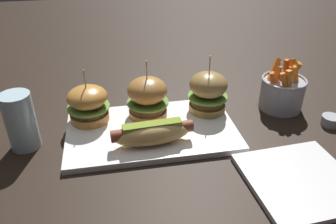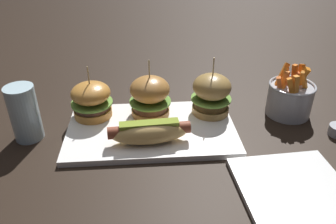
{
  "view_description": "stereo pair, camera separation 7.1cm",
  "coord_description": "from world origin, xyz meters",
  "px_view_note": "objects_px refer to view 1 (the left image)",
  "views": [
    {
      "loc": [
        -0.08,
        -0.66,
        0.46
      ],
      "look_at": [
        0.04,
        0.0,
        0.05
      ],
      "focal_mm": 35.95,
      "sensor_mm": 36.0,
      "label": 1
    },
    {
      "loc": [
        -0.01,
        -0.67,
        0.46
      ],
      "look_at": [
        0.04,
        0.0,
        0.05
      ],
      "focal_mm": 35.95,
      "sensor_mm": 36.0,
      "label": 2
    }
  ],
  "objects_px": {
    "slider_right": "(208,92)",
    "water_glass": "(20,122)",
    "hot_dog": "(152,132)",
    "slider_left": "(88,104)",
    "fries_bucket": "(282,92)",
    "side_plate": "(300,181)",
    "sauce_ramekin": "(331,120)",
    "slider_center": "(149,97)",
    "platter_main": "(152,130)"
  },
  "relations": [
    {
      "from": "slider_right",
      "to": "water_glass",
      "type": "xyz_separation_m",
      "value": [
        -0.44,
        -0.06,
        -0.0
      ]
    },
    {
      "from": "hot_dog",
      "to": "slider_left",
      "type": "bearing_deg",
      "value": 138.14
    },
    {
      "from": "fries_bucket",
      "to": "slider_right",
      "type": "bearing_deg",
      "value": -179.76
    },
    {
      "from": "slider_right",
      "to": "side_plate",
      "type": "distance_m",
      "value": 0.31
    },
    {
      "from": "hot_dog",
      "to": "sauce_ramekin",
      "type": "height_order",
      "value": "hot_dog"
    },
    {
      "from": "slider_left",
      "to": "slider_center",
      "type": "distance_m",
      "value": 0.15
    },
    {
      "from": "slider_left",
      "to": "sauce_ramekin",
      "type": "xyz_separation_m",
      "value": [
        0.58,
        -0.11,
        -0.05
      ]
    },
    {
      "from": "hot_dog",
      "to": "water_glass",
      "type": "relative_size",
      "value": 1.39
    },
    {
      "from": "side_plate",
      "to": "slider_left",
      "type": "bearing_deg",
      "value": 144.53
    },
    {
      "from": "platter_main",
      "to": "slider_center",
      "type": "xyz_separation_m",
      "value": [
        0.0,
        0.06,
        0.06
      ]
    },
    {
      "from": "hot_dog",
      "to": "slider_left",
      "type": "distance_m",
      "value": 0.19
    },
    {
      "from": "hot_dog",
      "to": "side_plate",
      "type": "height_order",
      "value": "hot_dog"
    },
    {
      "from": "sauce_ramekin",
      "to": "water_glass",
      "type": "xyz_separation_m",
      "value": [
        -0.73,
        0.04,
        0.05
      ]
    },
    {
      "from": "water_glass",
      "to": "slider_center",
      "type": "bearing_deg",
      "value": 12.45
    },
    {
      "from": "slider_right",
      "to": "sauce_ramekin",
      "type": "relative_size",
      "value": 3.3
    },
    {
      "from": "sauce_ramekin",
      "to": "slider_center",
      "type": "bearing_deg",
      "value": 166.39
    },
    {
      "from": "slider_left",
      "to": "sauce_ramekin",
      "type": "height_order",
      "value": "slider_left"
    },
    {
      "from": "slider_left",
      "to": "water_glass",
      "type": "relative_size",
      "value": 1.02
    },
    {
      "from": "platter_main",
      "to": "sauce_ramekin",
      "type": "bearing_deg",
      "value": -5.79
    },
    {
      "from": "fries_bucket",
      "to": "sauce_ramekin",
      "type": "distance_m",
      "value": 0.14
    },
    {
      "from": "slider_right",
      "to": "side_plate",
      "type": "xyz_separation_m",
      "value": [
        0.11,
        -0.28,
        -0.06
      ]
    },
    {
      "from": "slider_left",
      "to": "sauce_ramekin",
      "type": "bearing_deg",
      "value": -10.64
    },
    {
      "from": "sauce_ramekin",
      "to": "fries_bucket",
      "type": "bearing_deg",
      "value": 128.85
    },
    {
      "from": "fries_bucket",
      "to": "sauce_ramekin",
      "type": "xyz_separation_m",
      "value": [
        0.08,
        -0.1,
        -0.03
      ]
    },
    {
      "from": "slider_left",
      "to": "side_plate",
      "type": "bearing_deg",
      "value": -35.47
    },
    {
      "from": "hot_dog",
      "to": "side_plate",
      "type": "distance_m",
      "value": 0.32
    },
    {
      "from": "hot_dog",
      "to": "sauce_ramekin",
      "type": "xyz_separation_m",
      "value": [
        0.45,
        0.01,
        -0.03
      ]
    },
    {
      "from": "side_plate",
      "to": "sauce_ramekin",
      "type": "bearing_deg",
      "value": 44.96
    },
    {
      "from": "platter_main",
      "to": "hot_dog",
      "type": "xyz_separation_m",
      "value": [
        -0.01,
        -0.06,
        0.03
      ]
    },
    {
      "from": "slider_right",
      "to": "side_plate",
      "type": "height_order",
      "value": "slider_right"
    },
    {
      "from": "platter_main",
      "to": "slider_left",
      "type": "bearing_deg",
      "value": 155.64
    },
    {
      "from": "hot_dog",
      "to": "platter_main",
      "type": "bearing_deg",
      "value": 84.5
    },
    {
      "from": "platter_main",
      "to": "slider_left",
      "type": "xyz_separation_m",
      "value": [
        -0.14,
        0.07,
        0.05
      ]
    },
    {
      "from": "hot_dog",
      "to": "slider_left",
      "type": "relative_size",
      "value": 1.37
    },
    {
      "from": "platter_main",
      "to": "side_plate",
      "type": "xyz_separation_m",
      "value": [
        0.26,
        -0.22,
        -0.0
      ]
    },
    {
      "from": "hot_dog",
      "to": "slider_right",
      "type": "distance_m",
      "value": 0.2
    },
    {
      "from": "side_plate",
      "to": "water_glass",
      "type": "xyz_separation_m",
      "value": [
        -0.55,
        0.22,
        0.06
      ]
    },
    {
      "from": "slider_left",
      "to": "slider_right",
      "type": "bearing_deg",
      "value": -1.32
    },
    {
      "from": "slider_center",
      "to": "fries_bucket",
      "type": "relative_size",
      "value": 1.06
    },
    {
      "from": "slider_left",
      "to": "fries_bucket",
      "type": "height_order",
      "value": "slider_left"
    },
    {
      "from": "platter_main",
      "to": "slider_right",
      "type": "distance_m",
      "value": 0.17
    },
    {
      "from": "slider_left",
      "to": "side_plate",
      "type": "distance_m",
      "value": 0.5
    },
    {
      "from": "slider_right",
      "to": "fries_bucket",
      "type": "xyz_separation_m",
      "value": [
        0.2,
        0.0,
        -0.02
      ]
    },
    {
      "from": "sauce_ramekin",
      "to": "side_plate",
      "type": "height_order",
      "value": "sauce_ramekin"
    },
    {
      "from": "sauce_ramekin",
      "to": "water_glass",
      "type": "height_order",
      "value": "water_glass"
    },
    {
      "from": "slider_right",
      "to": "sauce_ramekin",
      "type": "bearing_deg",
      "value": -19.67
    },
    {
      "from": "slider_right",
      "to": "water_glass",
      "type": "distance_m",
      "value": 0.44
    },
    {
      "from": "fries_bucket",
      "to": "side_plate",
      "type": "height_order",
      "value": "fries_bucket"
    },
    {
      "from": "hot_dog",
      "to": "slider_right",
      "type": "relative_size",
      "value": 1.23
    },
    {
      "from": "platter_main",
      "to": "side_plate",
      "type": "height_order",
      "value": "platter_main"
    }
  ]
}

